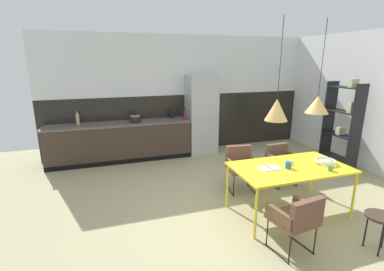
{
  "coord_description": "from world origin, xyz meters",
  "views": [
    {
      "loc": [
        -1.95,
        -3.25,
        2.26
      ],
      "look_at": [
        -0.56,
        1.08,
        1.03
      ],
      "focal_mm": 26.09,
      "sensor_mm": 36.0,
      "label": 1
    }
  ],
  "objects_px": {
    "open_book": "(270,168)",
    "cooking_pot": "(135,119)",
    "mug_wide_latte": "(330,168)",
    "bottle_spice_small": "(78,119)",
    "armchair_far_side": "(298,216)",
    "armchair_head_of_table": "(281,158)",
    "refrigerator_column": "(201,115)",
    "dining_table": "(290,169)",
    "bottle_oil_tall": "(185,115)",
    "open_shelf_unit": "(343,123)",
    "pendant_lamp_over_table_near": "(277,110)",
    "pendant_lamp_over_table_far": "(317,105)",
    "bottle_vinegar_dark": "(172,114)",
    "mug_glass_clear": "(288,165)",
    "armchair_facing_counter": "(241,163)",
    "fruit_bowl": "(325,161)",
    "side_stool": "(380,219)"
  },
  "relations": [
    {
      "from": "bottle_vinegar_dark",
      "to": "open_shelf_unit",
      "type": "height_order",
      "value": "open_shelf_unit"
    },
    {
      "from": "armchair_far_side",
      "to": "cooking_pot",
      "type": "height_order",
      "value": "cooking_pot"
    },
    {
      "from": "mug_glass_clear",
      "to": "side_stool",
      "type": "distance_m",
      "value": 1.24
    },
    {
      "from": "mug_wide_latte",
      "to": "fruit_bowl",
      "type": "bearing_deg",
      "value": 60.5
    },
    {
      "from": "bottle_oil_tall",
      "to": "bottle_spice_small",
      "type": "bearing_deg",
      "value": 173.82
    },
    {
      "from": "bottle_spice_small",
      "to": "refrigerator_column",
      "type": "bearing_deg",
      "value": -1.79
    },
    {
      "from": "armchair_far_side",
      "to": "bottle_oil_tall",
      "type": "relative_size",
      "value": 2.48
    },
    {
      "from": "open_shelf_unit",
      "to": "mug_wide_latte",
      "type": "bearing_deg",
      "value": -48.52
    },
    {
      "from": "armchair_far_side",
      "to": "armchair_head_of_table",
      "type": "distance_m",
      "value": 2.05
    },
    {
      "from": "refrigerator_column",
      "to": "armchair_far_side",
      "type": "xyz_separation_m",
      "value": [
        -0.23,
        -4.01,
        -0.45
      ]
    },
    {
      "from": "armchair_head_of_table",
      "to": "cooking_pot",
      "type": "bearing_deg",
      "value": -45.38
    },
    {
      "from": "open_shelf_unit",
      "to": "pendant_lamp_over_table_near",
      "type": "xyz_separation_m",
      "value": [
        -2.47,
        -1.22,
        0.61
      ]
    },
    {
      "from": "side_stool",
      "to": "pendant_lamp_over_table_near",
      "type": "height_order",
      "value": "pendant_lamp_over_table_near"
    },
    {
      "from": "pendant_lamp_over_table_far",
      "to": "refrigerator_column",
      "type": "bearing_deg",
      "value": 100.67
    },
    {
      "from": "open_book",
      "to": "cooking_pot",
      "type": "distance_m",
      "value": 3.47
    },
    {
      "from": "mug_glass_clear",
      "to": "bottle_spice_small",
      "type": "bearing_deg",
      "value": 132.58
    },
    {
      "from": "armchair_far_side",
      "to": "refrigerator_column",
      "type": "bearing_deg",
      "value": 78.53
    },
    {
      "from": "mug_wide_latte",
      "to": "bottle_spice_small",
      "type": "bearing_deg",
      "value": 134.79
    },
    {
      "from": "dining_table",
      "to": "mug_glass_clear",
      "type": "distance_m",
      "value": 0.13
    },
    {
      "from": "bottle_vinegar_dark",
      "to": "bottle_oil_tall",
      "type": "height_order",
      "value": "bottle_oil_tall"
    },
    {
      "from": "bottle_spice_small",
      "to": "armchair_far_side",
      "type": "bearing_deg",
      "value": -57.44
    },
    {
      "from": "cooking_pot",
      "to": "pendant_lamp_over_table_far",
      "type": "bearing_deg",
      "value": -54.71
    },
    {
      "from": "fruit_bowl",
      "to": "bottle_spice_small",
      "type": "height_order",
      "value": "bottle_spice_small"
    },
    {
      "from": "mug_glass_clear",
      "to": "bottle_spice_small",
      "type": "xyz_separation_m",
      "value": [
        -3.04,
        3.31,
        0.21
      ]
    },
    {
      "from": "refrigerator_column",
      "to": "armchair_head_of_table",
      "type": "bearing_deg",
      "value": -70.63
    },
    {
      "from": "armchair_far_side",
      "to": "mug_wide_latte",
      "type": "xyz_separation_m",
      "value": [
        0.93,
        0.53,
        0.28
      ]
    },
    {
      "from": "refrigerator_column",
      "to": "bottle_oil_tall",
      "type": "height_order",
      "value": "refrigerator_column"
    },
    {
      "from": "fruit_bowl",
      "to": "side_stool",
      "type": "height_order",
      "value": "fruit_bowl"
    },
    {
      "from": "refrigerator_column",
      "to": "armchair_facing_counter",
      "type": "height_order",
      "value": "refrigerator_column"
    },
    {
      "from": "bottle_spice_small",
      "to": "cooking_pot",
      "type": "bearing_deg",
      "value": -6.51
    },
    {
      "from": "open_book",
      "to": "armchair_far_side",
      "type": "bearing_deg",
      "value": -100.56
    },
    {
      "from": "armchair_facing_counter",
      "to": "mug_glass_clear",
      "type": "bearing_deg",
      "value": 111.72
    },
    {
      "from": "refrigerator_column",
      "to": "mug_glass_clear",
      "type": "xyz_separation_m",
      "value": [
        0.19,
        -3.22,
        -0.16
      ]
    },
    {
      "from": "armchair_head_of_table",
      "to": "open_shelf_unit",
      "type": "bearing_deg",
      "value": -174.66
    },
    {
      "from": "open_book",
      "to": "mug_wide_latte",
      "type": "distance_m",
      "value": 0.84
    },
    {
      "from": "mug_wide_latte",
      "to": "pendant_lamp_over_table_far",
      "type": "xyz_separation_m",
      "value": [
        -0.09,
        0.29,
        0.86
      ]
    },
    {
      "from": "cooking_pot",
      "to": "fruit_bowl",
      "type": "bearing_deg",
      "value": -52.34
    },
    {
      "from": "armchair_facing_counter",
      "to": "armchair_head_of_table",
      "type": "xyz_separation_m",
      "value": [
        0.83,
        0.0,
        -0.01
      ]
    },
    {
      "from": "armchair_facing_counter",
      "to": "mug_wide_latte",
      "type": "xyz_separation_m",
      "value": [
        0.74,
        -1.26,
        0.28
      ]
    },
    {
      "from": "dining_table",
      "to": "bottle_oil_tall",
      "type": "xyz_separation_m",
      "value": [
        -0.74,
        3.0,
        0.31
      ]
    },
    {
      "from": "armchair_head_of_table",
      "to": "pendant_lamp_over_table_near",
      "type": "height_order",
      "value": "pendant_lamp_over_table_near"
    },
    {
      "from": "armchair_facing_counter",
      "to": "fruit_bowl",
      "type": "xyz_separation_m",
      "value": [
        0.88,
        -1.01,
        0.28
      ]
    },
    {
      "from": "refrigerator_column",
      "to": "armchair_facing_counter",
      "type": "distance_m",
      "value": 2.27
    },
    {
      "from": "open_shelf_unit",
      "to": "dining_table",
      "type": "bearing_deg",
      "value": -60.76
    },
    {
      "from": "mug_glass_clear",
      "to": "fruit_bowl",
      "type": "bearing_deg",
      "value": -1.38
    },
    {
      "from": "fruit_bowl",
      "to": "open_shelf_unit",
      "type": "relative_size",
      "value": 0.17
    },
    {
      "from": "bottle_vinegar_dark",
      "to": "pendant_lamp_over_table_far",
      "type": "relative_size",
      "value": 0.22
    },
    {
      "from": "armchair_far_side",
      "to": "armchair_head_of_table",
      "type": "height_order",
      "value": "armchair_far_side"
    },
    {
      "from": "armchair_head_of_table",
      "to": "bottle_oil_tall",
      "type": "xyz_separation_m",
      "value": [
        -1.25,
        2.05,
        0.52
      ]
    },
    {
      "from": "mug_wide_latte",
      "to": "bottle_vinegar_dark",
      "type": "bearing_deg",
      "value": 111.41
    }
  ]
}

